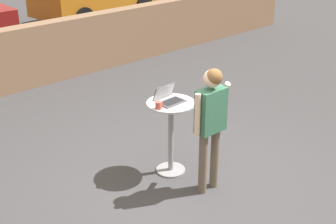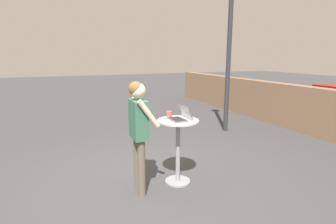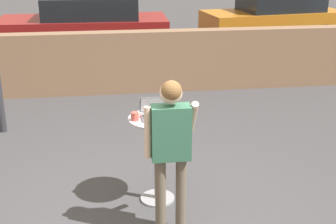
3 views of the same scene
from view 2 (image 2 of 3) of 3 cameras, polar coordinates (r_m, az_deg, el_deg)
The scene contains 6 objects.
ground_plane at distance 4.33m, azimuth -4.76°, elevation -15.50°, with size 50.00×50.00×0.00m, color #3D3D3F.
cafe_table at distance 4.14m, azimuth 2.19°, elevation -6.50°, with size 0.64×0.64×1.04m.
laptop at distance 4.04m, azimuth 2.68°, elevation -1.02°, with size 0.36×0.30×0.21m.
coffee_mug at distance 4.23m, azimuth 0.29°, elevation -0.46°, with size 0.12×0.09×0.09m.
standing_person at distance 3.76m, azimuth -6.44°, elevation -2.64°, with size 0.53×0.36×1.66m.
street_lamp at distance 7.10m, azimuth 13.28°, elevation 16.08°, with size 0.32×0.32×3.87m.
Camera 2 is at (3.66, -1.15, 2.00)m, focal length 28.00 mm.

